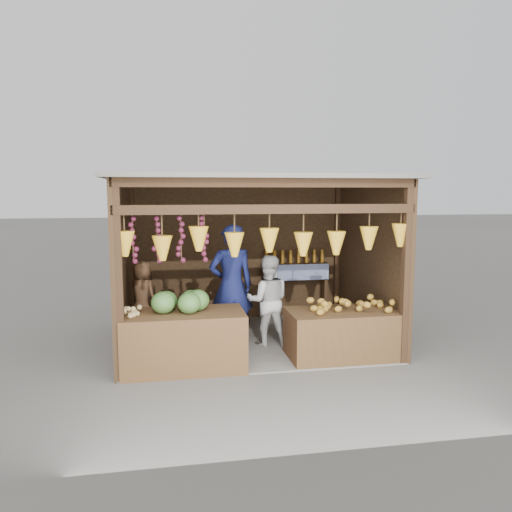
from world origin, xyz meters
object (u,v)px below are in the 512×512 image
(counter_left, at_px, (184,341))
(vendor_seated, at_px, (143,295))
(counter_right, at_px, (344,334))
(man_standing, at_px, (231,286))
(woman_standing, at_px, (268,301))

(counter_left, bearing_deg, vendor_seated, 116.83)
(counter_right, height_order, man_standing, man_standing)
(woman_standing, relative_size, vendor_seated, 1.34)
(counter_left, distance_m, vendor_seated, 1.38)
(counter_left, height_order, vendor_seated, vendor_seated)
(man_standing, xyz_separation_m, vendor_seated, (-1.37, 0.28, -0.15))
(counter_left, bearing_deg, counter_right, 1.17)
(counter_left, relative_size, counter_right, 1.01)
(man_standing, bearing_deg, woman_standing, 167.53)
(counter_left, xyz_separation_m, woman_standing, (1.35, 0.83, 0.32))
(counter_right, bearing_deg, woman_standing, 141.64)
(man_standing, relative_size, vendor_seated, 1.79)
(counter_right, distance_m, woman_standing, 1.31)
(woman_standing, bearing_deg, counter_left, 40.45)
(woman_standing, bearing_deg, man_standing, 2.77)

